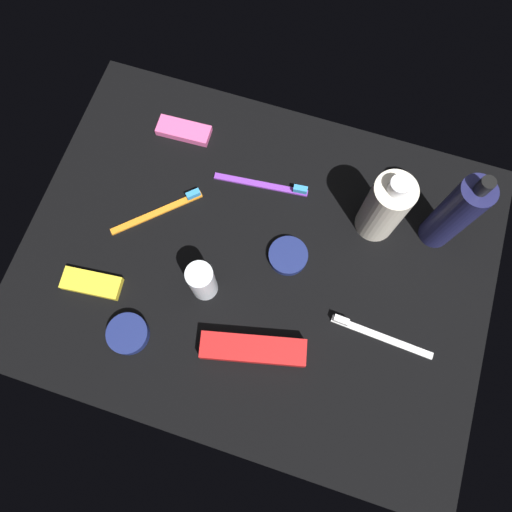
{
  "coord_description": "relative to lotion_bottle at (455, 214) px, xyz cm",
  "views": [
    {
      "loc": [
        7.19,
        -22.39,
        80.82
      ],
      "look_at": [
        0.0,
        0.0,
        3.0
      ],
      "focal_mm": 32.77,
      "sensor_mm": 36.0,
      "label": 1
    }
  ],
  "objects": [
    {
      "name": "cream_tin_right",
      "position": [
        -24.2,
        -12.54,
        -8.8
      ],
      "size": [
        7.08,
        7.08,
        1.54
      ],
      "primitive_type": "cylinder",
      "color": "navy",
      "rests_on": "ground_plane"
    },
    {
      "name": "snack_bar_pink",
      "position": [
        -50.91,
        5.73,
        -8.83
      ],
      "size": [
        10.56,
        4.44,
        1.5
      ],
      "primitive_type": "cube",
      "rotation": [
        0.0,
        0.0,
        0.04
      ],
      "color": "#E55999",
      "rests_on": "ground_plane"
    },
    {
      "name": "cream_tin_left",
      "position": [
        -46.15,
        -34.25,
        -8.54
      ],
      "size": [
        7.04,
        7.04,
        2.08
      ],
      "primitive_type": "cylinder",
      "color": "navy",
      "rests_on": "ground_plane"
    },
    {
      "name": "toothbrush_white",
      "position": [
        -5.89,
        -21.37,
        -8.97
      ],
      "size": [
        18.04,
        2.3,
        2.1
      ],
      "color": "white",
      "rests_on": "ground_plane"
    },
    {
      "name": "snack_bar_yellow",
      "position": [
        -55.72,
        -27.98,
        -8.83
      ],
      "size": [
        10.75,
        5.04,
        1.5
      ],
      "primitive_type": "cube",
      "rotation": [
        0.0,
        0.0,
        0.1
      ],
      "color": "yellow",
      "rests_on": "ground_plane"
    },
    {
      "name": "ground_plane",
      "position": [
        -29.45,
        -14.98,
        -10.18
      ],
      "size": [
        84.0,
        64.0,
        1.2
      ],
      "primitive_type": "cube",
      "color": "black"
    },
    {
      "name": "lotion_bottle",
      "position": [
        0.0,
        0.0,
        0.0
      ],
      "size": [
        5.63,
        5.63,
        21.47
      ],
      "color": "#1D1E4A",
      "rests_on": "ground_plane"
    },
    {
      "name": "toothbrush_orange",
      "position": [
        -48.99,
        -11.06,
        -8.97
      ],
      "size": [
        13.96,
        13.18,
        2.1
      ],
      "color": "orange",
      "rests_on": "ground_plane"
    },
    {
      "name": "toothpaste_box_red",
      "position": [
        -25.05,
        -30.24,
        -7.98
      ],
      "size": [
        18.14,
        8.27,
        3.2
      ],
      "primitive_type": "cube",
      "rotation": [
        0.0,
        0.0,
        0.23
      ],
      "color": "red",
      "rests_on": "ground_plane"
    },
    {
      "name": "toothbrush_purple",
      "position": [
        -32.04,
        -0.34,
        -8.97
      ],
      "size": [
        18.03,
        3.01,
        2.1
      ],
      "color": "purple",
      "rests_on": "ground_plane"
    },
    {
      "name": "deodorant_stick",
      "position": [
        -36.5,
        -22.5,
        -4.66
      ],
      "size": [
        4.53,
        4.53,
        9.84
      ],
      "primitive_type": "cylinder",
      "color": "silver",
      "rests_on": "ground_plane"
    },
    {
      "name": "bodywash_bottle",
      "position": [
        -10.91,
        -1.48,
        -1.92
      ],
      "size": [
        7.08,
        7.08,
        17.01
      ],
      "color": "silver",
      "rests_on": "ground_plane"
    }
  ]
}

